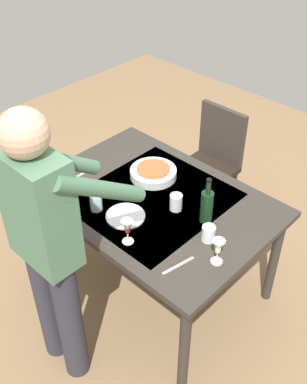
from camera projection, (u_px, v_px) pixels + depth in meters
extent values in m
plane|color=#846647|center=(153.00, 282.00, 3.31)|extent=(6.00, 6.00, 0.00)
cube|color=#332D28|center=(153.00, 201.00, 2.85)|extent=(1.44, 1.02, 0.04)
cube|color=#B2B7C1|center=(153.00, 199.00, 2.84)|extent=(0.79, 0.87, 0.00)
cylinder|color=#332D28|center=(274.00, 260.00, 2.99)|extent=(0.06, 0.06, 0.72)
cylinder|color=#332D28|center=(133.00, 177.00, 3.69)|extent=(0.06, 0.06, 0.72)
cylinder|color=#332D28|center=(184.00, 347.00, 2.48)|extent=(0.06, 0.06, 0.72)
cylinder|color=#332D28|center=(41.00, 232.00, 3.19)|extent=(0.06, 0.06, 0.72)
cube|color=black|center=(205.00, 170.00, 3.61)|extent=(0.40, 0.40, 0.04)
cube|color=#332D28|center=(222.00, 134.00, 3.56)|extent=(0.40, 0.04, 0.45)
cylinder|color=#332D28|center=(233.00, 193.00, 3.76)|extent=(0.04, 0.04, 0.43)
cylinder|color=#332D28|center=(200.00, 176.00, 3.94)|extent=(0.04, 0.04, 0.43)
cylinder|color=#332D28|center=(207.00, 212.00, 3.56)|extent=(0.04, 0.04, 0.43)
cylinder|color=#332D28|center=(174.00, 193.00, 3.75)|extent=(0.04, 0.04, 0.43)
cylinder|color=#2D2D38|center=(48.00, 301.00, 2.62)|extent=(0.14, 0.14, 0.88)
cylinder|color=#2D2D38|center=(70.00, 322.00, 2.52)|extent=(0.14, 0.14, 0.88)
cube|color=#4C7556|center=(38.00, 209.00, 2.11)|extent=(0.36, 0.20, 0.60)
sphere|color=tan|center=(23.00, 133.00, 1.87)|extent=(0.22, 0.22, 0.22)
cylinder|color=#4C7556|center=(56.00, 160.00, 2.30)|extent=(0.08, 0.52, 0.40)
cylinder|color=#4C7556|center=(102.00, 189.00, 2.11)|extent=(0.08, 0.52, 0.40)
cylinder|color=black|center=(207.00, 207.00, 2.62)|extent=(0.07, 0.07, 0.20)
cylinder|color=black|center=(208.00, 187.00, 2.53)|extent=(0.03, 0.03, 0.08)
cylinder|color=black|center=(209.00, 180.00, 2.50)|extent=(0.03, 0.03, 0.02)
cylinder|color=white|center=(128.00, 241.00, 2.54)|extent=(0.06, 0.06, 0.01)
cylinder|color=white|center=(128.00, 236.00, 2.52)|extent=(0.01, 0.01, 0.07)
cone|color=white|center=(127.00, 226.00, 2.47)|extent=(0.07, 0.07, 0.07)
cylinder|color=maroon|center=(127.00, 229.00, 2.49)|extent=(0.03, 0.03, 0.03)
cylinder|color=white|center=(216.00, 261.00, 2.42)|extent=(0.06, 0.06, 0.01)
cylinder|color=white|center=(217.00, 256.00, 2.40)|extent=(0.01, 0.01, 0.07)
cone|color=white|center=(218.00, 246.00, 2.35)|extent=(0.07, 0.07, 0.07)
cylinder|color=beige|center=(218.00, 249.00, 2.37)|extent=(0.03, 0.03, 0.03)
cylinder|color=silver|center=(208.00, 233.00, 2.53)|extent=(0.08, 0.08, 0.09)
cylinder|color=silver|center=(96.00, 202.00, 2.73)|extent=(0.07, 0.07, 0.10)
cylinder|color=silver|center=(176.00, 202.00, 2.73)|extent=(0.07, 0.07, 0.10)
cylinder|color=silver|center=(153.00, 173.00, 3.00)|extent=(0.30, 0.30, 0.05)
cylinder|color=#C6562D|center=(153.00, 170.00, 2.99)|extent=(0.22, 0.22, 0.03)
cylinder|color=silver|center=(125.00, 216.00, 2.70)|extent=(0.23, 0.23, 0.01)
cube|color=silver|center=(178.00, 266.00, 2.40)|extent=(0.05, 0.20, 0.00)
cube|color=silver|center=(86.00, 172.00, 3.06)|extent=(0.02, 0.18, 0.00)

